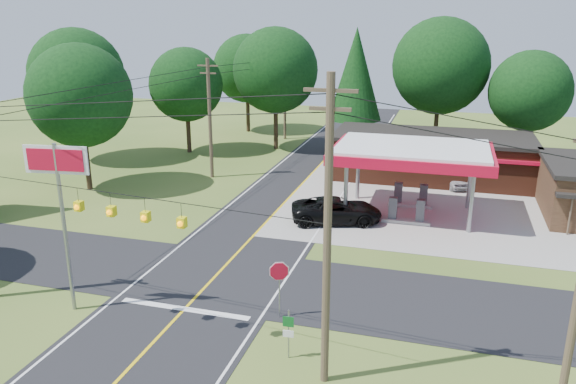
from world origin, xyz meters
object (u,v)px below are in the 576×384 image
(sedan_car, at_px, (454,177))
(big_stop_sign, at_px, (59,186))
(octagonal_stop_sign, at_px, (279,276))
(gas_canopy, at_px, (412,155))
(suv_car, at_px, (336,210))

(sedan_car, xyz_separation_m, big_stop_sign, (-17.00, -26.01, 5.33))
(octagonal_stop_sign, bearing_deg, gas_canopy, 74.31)
(sedan_car, xyz_separation_m, octagonal_stop_sign, (-7.50, -24.01, 1.37))
(suv_car, height_order, sedan_car, suv_car)
(gas_canopy, xyz_separation_m, suv_car, (-4.50, -3.00, -3.43))
(gas_canopy, relative_size, sedan_car, 2.50)
(big_stop_sign, bearing_deg, sedan_car, 56.83)
(suv_car, xyz_separation_m, big_stop_sign, (-9.50, -15.01, 5.22))
(gas_canopy, distance_m, octagonal_stop_sign, 16.78)
(gas_canopy, height_order, big_stop_sign, big_stop_sign)
(gas_canopy, relative_size, octagonal_stop_sign, 3.82)
(suv_car, height_order, big_stop_sign, big_stop_sign)
(gas_canopy, relative_size, suv_car, 1.77)
(sedan_car, relative_size, big_stop_sign, 0.53)
(big_stop_sign, relative_size, octagonal_stop_sign, 2.87)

